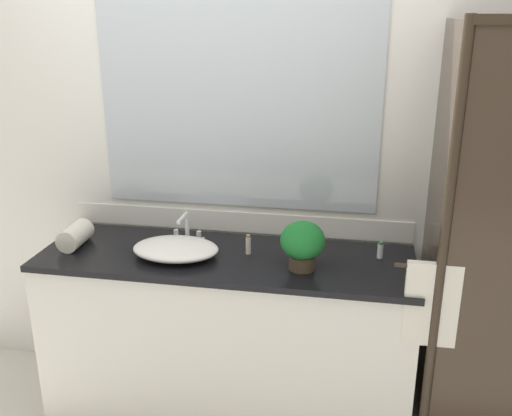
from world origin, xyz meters
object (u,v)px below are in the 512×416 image
amenity_bottle_body_wash (380,250)px  faucet (187,232)px  sink_basin (176,249)px  amenity_bottle_shampoo (248,245)px  potted_plant (303,243)px  rolled_towel_near_edge (75,235)px

amenity_bottle_body_wash → faucet: bearing=178.5°
sink_basin → amenity_bottle_shampoo: bearing=14.8°
amenity_bottle_shampoo → amenity_bottle_body_wash: 0.63m
potted_plant → amenity_bottle_body_wash: bearing=28.2°
sink_basin → potted_plant: bearing=-3.3°
amenity_bottle_body_wash → amenity_bottle_shampoo: bearing=-174.0°
amenity_bottle_shampoo → sink_basin: bearing=-165.2°
faucet → potted_plant: potted_plant is taller
faucet → amenity_bottle_body_wash: faucet is taller
sink_basin → faucet: (0.00, 0.18, 0.02)m
rolled_towel_near_edge → potted_plant: bearing=-3.3°
sink_basin → potted_plant: (0.61, -0.03, 0.09)m
sink_basin → amenity_bottle_shampoo: (0.34, 0.09, 0.01)m
sink_basin → amenity_bottle_body_wash: size_ratio=5.22×
amenity_bottle_body_wash → rolled_towel_near_edge: (-1.49, -0.12, 0.02)m
potted_plant → amenity_bottle_shampoo: potted_plant is taller
potted_plant → rolled_towel_near_edge: size_ratio=1.12×
sink_basin → faucet: size_ratio=2.43×
sink_basin → amenity_bottle_body_wash: 0.97m
amenity_bottle_shampoo → amenity_bottle_body_wash: (0.62, 0.07, -0.01)m
potted_plant → rolled_towel_near_edge: potted_plant is taller
faucet → rolled_towel_near_edge: faucet is taller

